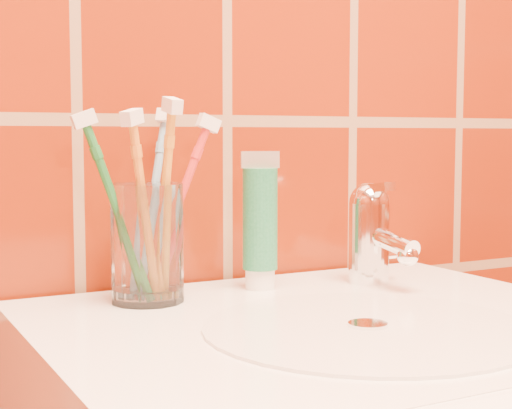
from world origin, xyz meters
TOP-DOWN VIEW (x-y plane):
  - glass_tumbler at (-0.14, 1.11)m, footprint 0.10×0.10m
  - toothpaste_tube at (0.00, 1.12)m, footprint 0.04×0.04m
  - faucet at (0.14, 1.09)m, footprint 0.05×0.11m
  - toothbrush_0 at (-0.17, 1.11)m, footprint 0.10×0.10m
  - toothbrush_1 at (-0.10, 1.12)m, footprint 0.10×0.10m
  - toothbrush_2 at (-0.15, 1.09)m, footprint 0.10×0.10m
  - toothbrush_3 at (-0.12, 1.09)m, footprint 0.04×0.11m
  - toothbrush_4 at (-0.12, 1.14)m, footprint 0.15×0.15m

SIDE VIEW (x-z plane):
  - glass_tumbler at x=-0.14m, z-range 0.85..0.97m
  - faucet at x=0.14m, z-range 0.85..0.97m
  - toothpaste_tube at x=0.00m, z-range 0.85..1.00m
  - toothbrush_1 at x=-0.10m, z-range 0.85..1.04m
  - toothbrush_0 at x=-0.17m, z-range 0.85..1.05m
  - toothbrush_2 at x=-0.15m, z-range 0.84..1.05m
  - toothbrush_4 at x=-0.12m, z-range 0.84..1.06m
  - toothbrush_3 at x=-0.12m, z-range 0.84..1.07m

